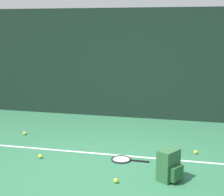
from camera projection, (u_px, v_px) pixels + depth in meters
ground_plane at (106, 168)px, 5.17m from camera, size 12.00×12.00×0.00m
back_fence at (137, 64)px, 7.78m from camera, size 10.00×0.10×2.50m
court_line at (114, 155)px, 5.69m from camera, size 9.00×0.05×0.00m
tennis_racket at (123, 159)px, 5.47m from camera, size 0.62×0.33×0.03m
backpack at (169, 166)px, 4.73m from camera, size 0.38×0.37×0.44m
tennis_ball_near_player at (116, 181)px, 4.67m from camera, size 0.07×0.07×0.07m
tennis_ball_by_fence at (25, 133)px, 6.73m from camera, size 0.07×0.07×0.07m
tennis_ball_mid_court at (196, 152)px, 5.73m from camera, size 0.07×0.07×0.07m
tennis_ball_far_left at (40, 156)px, 5.54m from camera, size 0.07×0.07×0.07m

